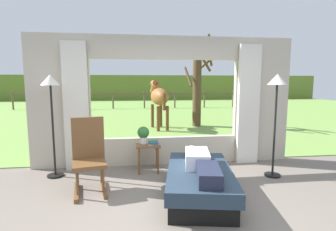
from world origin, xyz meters
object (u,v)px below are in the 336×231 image
(book_stack, at_px, (153,143))
(floor_lamp_right, at_px, (277,94))
(reclining_person, at_px, (200,163))
(rocking_chair, at_px, (89,155))
(potted_plant, at_px, (143,134))
(floor_lamp_left, at_px, (51,95))
(pasture_tree, at_px, (198,85))
(side_table, at_px, (148,149))
(recliner_sofa, at_px, (199,182))
(horse, at_px, (159,97))

(book_stack, distance_m, floor_lamp_right, 2.31)
(reclining_person, height_order, rocking_chair, rocking_chair)
(potted_plant, height_order, book_stack, potted_plant)
(floor_lamp_left, relative_size, pasture_tree, 0.53)
(reclining_person, distance_m, side_table, 1.41)
(potted_plant, bearing_deg, side_table, -36.87)
(floor_lamp_left, bearing_deg, pasture_tree, 51.89)
(side_table, relative_size, pasture_tree, 0.16)
(recliner_sofa, bearing_deg, horse, 101.14)
(rocking_chair, bearing_deg, floor_lamp_right, -7.92)
(recliner_sofa, relative_size, reclining_person, 1.28)
(recliner_sofa, xyz_separation_m, pasture_tree, (1.44, 5.92, 1.34))
(rocking_chair, distance_m, horse, 5.38)
(book_stack, xyz_separation_m, horse, (0.52, 4.46, 0.60))
(horse, height_order, pasture_tree, pasture_tree)
(reclining_person, relative_size, floor_lamp_right, 0.80)
(recliner_sofa, relative_size, floor_lamp_left, 1.03)
(side_table, distance_m, floor_lamp_right, 2.47)
(reclining_person, distance_m, pasture_tree, 6.23)
(rocking_chair, xyz_separation_m, pasture_tree, (3.05, 5.46, 1.01))
(pasture_tree, bearing_deg, floor_lamp_left, -128.11)
(floor_lamp_left, xyz_separation_m, horse, (2.26, 4.45, -0.28))
(recliner_sofa, xyz_separation_m, side_table, (-0.68, 1.18, 0.21))
(book_stack, xyz_separation_m, floor_lamp_left, (-1.74, 0.01, 0.88))
(book_stack, relative_size, floor_lamp_right, 0.12)
(potted_plant, bearing_deg, floor_lamp_left, -175.96)
(side_table, bearing_deg, rocking_chair, -142.64)
(book_stack, relative_size, pasture_tree, 0.06)
(rocking_chair, relative_size, floor_lamp_left, 0.63)
(potted_plant, distance_m, floor_lamp_left, 1.73)
(floor_lamp_left, relative_size, horse, 0.98)
(side_table, bearing_deg, floor_lamp_left, -178.24)
(side_table, xyz_separation_m, potted_plant, (-0.08, 0.06, 0.28))
(side_table, distance_m, floor_lamp_left, 1.93)
(rocking_chair, bearing_deg, reclining_person, -29.03)
(recliner_sofa, relative_size, rocking_chair, 1.64)
(rocking_chair, bearing_deg, potted_plant, 30.76)
(recliner_sofa, bearing_deg, reclining_person, -79.51)
(floor_lamp_right, relative_size, horse, 0.99)
(pasture_tree, bearing_deg, floor_lamp_right, -89.28)
(recliner_sofa, height_order, floor_lamp_right, floor_lamp_right)
(floor_lamp_right, bearing_deg, horse, 107.65)
(floor_lamp_right, bearing_deg, reclining_person, -154.96)
(floor_lamp_left, bearing_deg, horse, 63.07)
(floor_lamp_left, height_order, horse, floor_lamp_left)
(recliner_sofa, distance_m, reclining_person, 0.31)
(rocking_chair, relative_size, pasture_tree, 0.34)
(recliner_sofa, xyz_separation_m, floor_lamp_left, (-2.32, 1.13, 1.22))
(reclining_person, relative_size, potted_plant, 4.48)
(side_table, bearing_deg, pasture_tree, 65.95)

